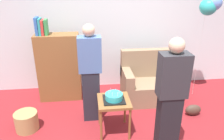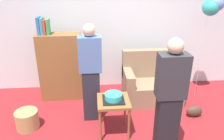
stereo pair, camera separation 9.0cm
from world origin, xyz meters
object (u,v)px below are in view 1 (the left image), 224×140
at_px(couch, 150,83).
at_px(handbag, 193,110).
at_px(side_table, 114,105).
at_px(person_blowing_candles, 90,74).
at_px(balloon_bunch, 211,5).
at_px(birthday_cake, 114,97).
at_px(person_holding_cake, 171,99).
at_px(bookshelf, 59,66).
at_px(wicker_basket, 27,121).

relative_size(couch, handbag, 3.93).
xyz_separation_m(side_table, person_blowing_candles, (-0.33, 0.41, 0.35)).
xyz_separation_m(couch, side_table, (-0.83, -0.97, 0.14)).
bearing_deg(side_table, balloon_bunch, 28.34).
distance_m(birthday_cake, balloon_bunch, 2.41).
bearing_deg(handbag, balloon_bunch, 60.15).
height_order(side_table, person_holding_cake, person_holding_cake).
bearing_deg(balloon_bunch, person_blowing_candles, -164.93).
height_order(bookshelf, wicker_basket, bookshelf).
distance_m(birthday_cake, person_holding_cake, 0.85).
bearing_deg(couch, birthday_cake, -130.82).
height_order(couch, handbag, couch).
bearing_deg(side_table, person_holding_cake, -36.62).
bearing_deg(side_table, wicker_basket, 171.22).
distance_m(person_blowing_candles, person_holding_cake, 1.34).
bearing_deg(bookshelf, person_blowing_candles, -52.90).
bearing_deg(birthday_cake, bookshelf, 127.65).
relative_size(side_table, balloon_bunch, 0.29).
distance_m(side_table, balloon_bunch, 2.48).
xyz_separation_m(couch, wicker_basket, (-2.21, -0.76, -0.19)).
bearing_deg(handbag, bookshelf, 158.98).
relative_size(couch, bookshelf, 0.68).
xyz_separation_m(couch, person_blowing_candles, (-1.16, -0.56, 0.49)).
height_order(birthday_cake, person_blowing_candles, person_blowing_candles).
bearing_deg(person_blowing_candles, bookshelf, 149.48).
height_order(couch, wicker_basket, couch).
distance_m(side_table, handbag, 1.52).
bearing_deg(wicker_basket, balloon_bunch, 13.72).
relative_size(birthday_cake, balloon_bunch, 0.16).
distance_m(bookshelf, person_holding_cake, 2.32).
height_order(couch, birthday_cake, couch).
bearing_deg(person_blowing_candles, wicker_basket, -146.76).
xyz_separation_m(bookshelf, wicker_basket, (-0.45, -0.99, -0.52)).
bearing_deg(side_table, birthday_cake, -87.06).
bearing_deg(wicker_basket, birthday_cake, -8.78).
xyz_separation_m(person_blowing_candles, handbag, (1.77, -0.12, -0.73)).
xyz_separation_m(wicker_basket, handbag, (2.81, 0.08, -0.05)).
distance_m(side_table, wicker_basket, 1.43).
bearing_deg(balloon_bunch, couch, -178.22).
height_order(birthday_cake, handbag, birthday_cake).
xyz_separation_m(birthday_cake, person_holding_cake, (0.66, -0.49, 0.21)).
xyz_separation_m(couch, handbag, (0.61, -0.68, -0.24)).
bearing_deg(birthday_cake, side_table, 92.94).
height_order(bookshelf, person_blowing_candles, person_blowing_candles).
distance_m(bookshelf, person_blowing_candles, 1.00).
height_order(birthday_cake, wicker_basket, birthday_cake).
relative_size(side_table, person_blowing_candles, 0.35).
bearing_deg(person_holding_cake, couch, -69.85).
bearing_deg(person_blowing_candles, birthday_cake, -28.95).
xyz_separation_m(birthday_cake, wicker_basket, (-1.37, 0.21, -0.47)).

